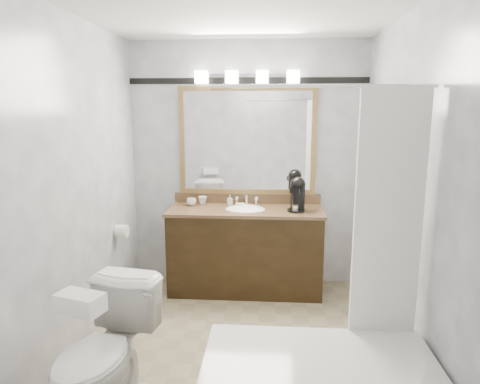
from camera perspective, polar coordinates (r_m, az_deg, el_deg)
name	(u,v)px	position (r m, az deg, el deg)	size (l,w,h in m)	color
room	(238,188)	(3.16, -0.33, 0.59)	(2.42, 2.62, 2.52)	gray
vanity	(245,248)	(4.35, 0.72, -7.50)	(1.53, 0.58, 0.97)	black
mirror	(247,141)	(4.40, 0.96, 6.81)	(1.40, 0.04, 1.10)	olive
vanity_light_bar	(247,77)	(4.34, 0.95, 15.12)	(1.02, 0.14, 0.12)	silver
accent_stripe	(247,81)	(4.41, 0.99, 14.62)	(2.40, 0.01, 0.06)	black
tp_roll	(122,231)	(4.16, -15.50, -5.04)	(0.12, 0.12, 0.11)	white
toilet	(103,356)	(2.80, -17.78, -20.08)	(0.44, 0.78, 0.80)	white
tissue_box	(80,303)	(2.41, -20.55, -13.66)	(0.24, 0.13, 0.10)	white
coffee_maker	(298,193)	(4.18, 7.69, -0.17)	(0.18, 0.21, 0.33)	black
cup_left	(191,202)	(4.41, -6.49, -1.31)	(0.09, 0.09, 0.07)	white
cup_right	(203,200)	(4.46, -5.01, -1.10)	(0.09, 0.09, 0.08)	white
soap_bottle_a	(230,200)	(4.40, -1.37, -1.06)	(0.05, 0.05, 0.11)	white
soap_bar	(240,205)	(4.35, 0.03, -1.71)	(0.09, 0.06, 0.03)	beige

